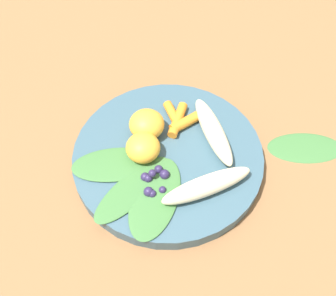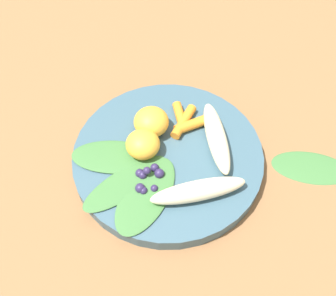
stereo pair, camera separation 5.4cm
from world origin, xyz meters
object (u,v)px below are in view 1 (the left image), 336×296
(banana_peeled_right, at_px, (207,185))
(kale_leaf_stray, at_px, (305,147))
(bowl, at_px, (168,156))
(banana_peeled_left, at_px, (213,131))
(orange_segment_near, at_px, (143,148))

(banana_peeled_right, relative_size, kale_leaf_stray, 1.11)
(bowl, distance_m, kale_leaf_stray, 0.22)
(banana_peeled_left, relative_size, kale_leaf_stray, 1.11)
(banana_peeled_left, relative_size, banana_peeled_right, 1.00)
(banana_peeled_left, xyz_separation_m, kale_leaf_stray, (-0.15, -0.01, -0.03))
(banana_peeled_left, height_order, orange_segment_near, orange_segment_near)
(banana_peeled_left, height_order, kale_leaf_stray, banana_peeled_left)
(kale_leaf_stray, bearing_deg, banana_peeled_left, 177.55)
(banana_peeled_left, xyz_separation_m, banana_peeled_right, (0.00, 0.09, 0.00))
(orange_segment_near, distance_m, kale_leaf_stray, 0.26)
(bowl, height_order, orange_segment_near, orange_segment_near)
(bowl, relative_size, banana_peeled_right, 2.14)
(orange_segment_near, bearing_deg, banana_peeled_right, 152.33)
(banana_peeled_right, distance_m, kale_leaf_stray, 0.19)
(banana_peeled_left, bearing_deg, bowl, 95.30)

